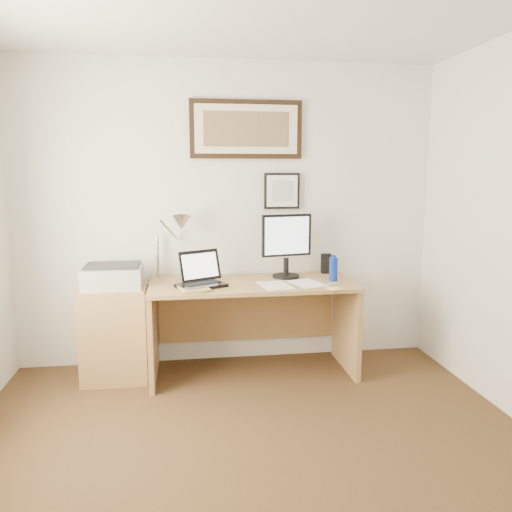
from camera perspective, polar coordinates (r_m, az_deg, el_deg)
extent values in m
plane|color=#452D18|center=(2.72, 1.26, -26.58)|extent=(4.00, 4.00, 0.00)
cube|color=white|center=(4.20, -3.18, 4.69)|extent=(3.50, 0.02, 2.50)
cube|color=olive|center=(4.08, -15.78, -8.51)|extent=(0.50, 0.40, 0.73)
cylinder|color=#0B2796|center=(4.01, 8.84, -1.50)|extent=(0.07, 0.07, 0.19)
cylinder|color=#0B2796|center=(3.99, 8.88, -0.03)|extent=(0.03, 0.03, 0.02)
cube|color=black|center=(4.31, 8.01, -0.86)|extent=(0.08, 0.07, 0.17)
cube|color=white|center=(3.82, 2.17, -3.37)|extent=(0.26, 0.34, 0.00)
cube|color=white|center=(3.89, 5.87, -3.14)|extent=(0.29, 0.35, 0.00)
cube|color=#FBDD77|center=(3.72, 8.95, -3.72)|extent=(0.11, 0.11, 0.01)
cylinder|color=white|center=(3.85, 8.23, -3.25)|extent=(0.14, 0.06, 0.02)
imported|color=tan|center=(3.70, -8.78, -3.74)|extent=(0.26, 0.32, 0.02)
cube|color=olive|center=(3.93, -0.45, -3.24)|extent=(1.60, 0.70, 0.03)
cube|color=olive|center=(4.00, -11.70, -8.77)|extent=(0.04, 0.65, 0.72)
cube|color=olive|center=(4.20, 10.26, -7.85)|extent=(0.04, 0.65, 0.72)
cube|color=olive|center=(4.32, -1.04, -5.97)|extent=(1.50, 0.03, 0.55)
cube|color=black|center=(3.79, -6.29, -3.36)|extent=(0.41, 0.37, 0.02)
cube|color=black|center=(3.81, -6.31, -3.05)|extent=(0.31, 0.25, 0.00)
cube|color=black|center=(3.89, -6.40, -1.08)|extent=(0.34, 0.22, 0.23)
cube|color=white|center=(3.89, -6.39, -1.11)|extent=(0.29, 0.19, 0.18)
cylinder|color=black|center=(4.12, 3.44, -2.30)|extent=(0.22, 0.22, 0.02)
cylinder|color=black|center=(4.10, 3.45, -1.21)|extent=(0.04, 0.04, 0.14)
cube|color=black|center=(4.05, 3.52, 2.38)|extent=(0.42, 0.12, 0.34)
cube|color=silver|center=(4.03, 3.58, 2.34)|extent=(0.37, 0.08, 0.30)
cube|color=#ADADB0|center=(3.99, -16.01, -2.32)|extent=(0.44, 0.34, 0.16)
cube|color=#2E2E2E|center=(3.97, -16.07, -1.05)|extent=(0.40, 0.30, 0.02)
cylinder|color=silver|center=(4.15, -11.18, 0.01)|extent=(0.02, 0.02, 0.36)
cylinder|color=silver|center=(4.05, -9.91, 2.97)|extent=(0.15, 0.23, 0.19)
cone|color=silver|center=(3.99, -8.52, 3.76)|extent=(0.16, 0.18, 0.15)
cube|color=black|center=(4.19, -1.13, 14.28)|extent=(0.92, 0.03, 0.47)
cube|color=beige|center=(4.17, -1.10, 14.30)|extent=(0.84, 0.01, 0.39)
cube|color=brown|center=(4.17, -1.09, 14.30)|extent=(0.70, 0.00, 0.28)
cube|color=black|center=(4.22, 2.97, 7.44)|extent=(0.30, 0.02, 0.30)
cube|color=white|center=(4.21, 3.01, 7.43)|extent=(0.26, 0.00, 0.26)
cube|color=#AAAFB4|center=(4.21, 3.02, 7.43)|extent=(0.17, 0.00, 0.17)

